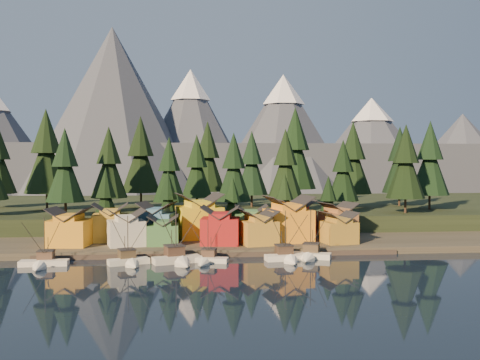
{
  "coord_description": "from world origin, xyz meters",
  "views": [
    {
      "loc": [
        -6.95,
        -101.01,
        20.95
      ],
      "look_at": [
        6.0,
        30.0,
        16.36
      ],
      "focal_mm": 40.0,
      "sensor_mm": 36.0,
      "label": 1
    }
  ],
  "objects": [
    {
      "name": "house_back_5",
      "position": [
        31.72,
        33.1,
        6.13
      ],
      "size": [
        9.59,
        9.66,
        8.82
      ],
      "rotation": [
        0.0,
        0.0,
        0.25
      ],
      "color": "#A26739",
      "rests_on": "shore_strip"
    },
    {
      "name": "house_back_2",
      "position": [
        -3.97,
        34.02,
        7.45
      ],
      "size": [
        12.52,
        11.86,
        11.32
      ],
      "rotation": [
        0.0,
        0.0,
        0.22
      ],
      "color": "yellow",
      "rests_on": "shore_strip"
    },
    {
      "name": "tree_hill_4",
      "position": [
        -22.0,
        75.0,
        22.25
      ],
      "size": [
        12.76,
        12.76,
        29.72
      ],
      "color": "#332319",
      "rests_on": "hillside"
    },
    {
      "name": "boat_5",
      "position": [
        19.08,
        10.78,
        2.34
      ],
      "size": [
        9.52,
        10.13,
        11.68
      ],
      "rotation": [
        0.0,
        0.0,
        -0.38
      ],
      "color": "silver",
      "rests_on": "ground"
    },
    {
      "name": "tree_hill_12",
      "position": [
        46.0,
        66.0,
        21.16
      ],
      "size": [
        11.91,
        11.91,
        27.74
      ],
      "color": "#332319",
      "rests_on": "hillside"
    },
    {
      "name": "tree_hill_11",
      "position": [
        38.0,
        50.0,
        17.63
      ],
      "size": [
        9.13,
        9.13,
        21.28
      ],
      "color": "#332319",
      "rests_on": "hillside"
    },
    {
      "name": "tree_shore_3",
      "position": [
        19.0,
        40.0,
        10.46
      ],
      "size": [
        7.05,
        7.05,
        16.41
      ],
      "color": "#332319",
      "rests_on": "shore_strip"
    },
    {
      "name": "tree_hill_8",
      "position": [
        14.0,
        72.0,
        19.66
      ],
      "size": [
        10.73,
        10.73,
        24.99
      ],
      "color": "#332319",
      "rests_on": "hillside"
    },
    {
      "name": "tree_hill_13",
      "position": [
        56.0,
        48.0,
        20.1
      ],
      "size": [
        11.07,
        11.07,
        25.8
      ],
      "color": "#332319",
      "rests_on": "hillside"
    },
    {
      "name": "house_front_2",
      "position": [
        -12.61,
        24.01,
        5.16
      ],
      "size": [
        7.11,
        7.17,
        6.96
      ],
      "rotation": [
        0.0,
        0.0,
        -0.0
      ],
      "color": "#3B6C3A",
      "rests_on": "shore_strip"
    },
    {
      "name": "boat_0",
      "position": [
        -35.66,
        7.83,
        1.99
      ],
      "size": [
        9.79,
        10.62,
        10.75
      ],
      "rotation": [
        0.0,
        0.0,
        0.03
      ],
      "color": "silver",
      "rests_on": "ground"
    },
    {
      "name": "mountain_ridge",
      "position": [
        -4.2,
        213.59,
        26.06
      ],
      "size": [
        560.0,
        190.0,
        90.0
      ],
      "color": "#4E5265",
      "rests_on": "ground"
    },
    {
      "name": "boat_1",
      "position": [
        -18.62,
        7.97,
        2.21
      ],
      "size": [
        8.95,
        9.53,
        11.02
      ],
      "rotation": [
        0.0,
        0.0,
        0.34
      ],
      "color": "beige",
      "rests_on": "ground"
    },
    {
      "name": "house_front_5",
      "position": [
        17.43,
        26.49,
        7.31
      ],
      "size": [
        11.92,
        11.13,
        11.06
      ],
      "rotation": [
        0.0,
        0.0,
        0.16
      ],
      "color": "orange",
      "rests_on": "shore_strip"
    },
    {
      "name": "ground",
      "position": [
        0.0,
        0.0,
        0.0
      ],
      "size": [
        500.0,
        500.0,
        0.0
      ],
      "primitive_type": "plane",
      "color": "black",
      "rests_on": "ground"
    },
    {
      "name": "tree_hill_2",
      "position": [
        -40.0,
        48.0,
        19.19
      ],
      "size": [
        10.36,
        10.36,
        24.12
      ],
      "color": "#332319",
      "rests_on": "hillside"
    },
    {
      "name": "tree_shore_4",
      "position": [
        31.0,
        40.0,
        10.05
      ],
      "size": [
        6.72,
        6.72,
        15.66
      ],
      "color": "#332319",
      "rests_on": "shore_strip"
    },
    {
      "name": "tree_hill_17",
      "position": [
        68.0,
        58.0,
        21.09
      ],
      "size": [
        11.85,
        11.85,
        27.61
      ],
      "color": "#332319",
      "rests_on": "hillside"
    },
    {
      "name": "boat_4",
      "position": [
        13.93,
        8.88,
        2.34
      ],
      "size": [
        9.36,
        10.01,
        11.7
      ],
      "rotation": [
        0.0,
        0.0,
        0.11
      ],
      "color": "white",
      "rests_on": "ground"
    },
    {
      "name": "boat_2",
      "position": [
        -8.79,
        8.29,
        2.56
      ],
      "size": [
        10.79,
        11.44,
        12.94
      ],
      "rotation": [
        0.0,
        0.0,
        0.31
      ],
      "color": "beige",
      "rests_on": "ground"
    },
    {
      "name": "house_front_6",
      "position": [
        28.91,
        22.56,
        5.4
      ],
      "size": [
        8.53,
        8.19,
        7.43
      ],
      "rotation": [
        0.0,
        0.0,
        0.17
      ],
      "color": "#A37B29",
      "rests_on": "shore_strip"
    },
    {
      "name": "house_back_0",
      "position": [
        -25.66,
        31.36,
        6.34
      ],
      "size": [
        9.06,
        8.75,
        9.22
      ],
      "rotation": [
        0.0,
        0.0,
        0.08
      ],
      "color": "gold",
      "rests_on": "shore_strip"
    },
    {
      "name": "tree_shore_1",
      "position": [
        -12.0,
        40.0,
        10.73
      ],
      "size": [
        7.26,
        7.26,
        16.91
      ],
      "color": "#332319",
      "rests_on": "shore_strip"
    },
    {
      "name": "tree_hill_14",
      "position": [
        64.0,
        72.0,
        20.61
      ],
      "size": [
        11.47,
        11.47,
        26.72
      ],
      "color": "#332319",
      "rests_on": "hillside"
    },
    {
      "name": "house_front_3",
      "position": [
        0.73,
        23.73,
        6.2
      ],
      "size": [
        9.87,
        9.52,
        8.95
      ],
      "rotation": [
        0.0,
        0.0,
        -0.14
      ],
      "color": "maroon",
      "rests_on": "shore_strip"
    },
    {
      "name": "boat_3",
      "position": [
        -3.1,
        8.44,
        1.83
      ],
      "size": [
        9.17,
        9.58,
        9.83
      ],
      "rotation": [
        0.0,
        0.0,
        -0.26
      ],
      "color": "beige",
      "rests_on": "ground"
    },
    {
      "name": "house_back_4",
      "position": [
        20.13,
        32.64,
        6.64
      ],
      "size": [
        10.28,
        9.99,
        9.78
      ],
      "rotation": [
        0.0,
        0.0,
        0.17
      ],
      "color": "maroon",
      "rests_on": "shore_strip"
    },
    {
      "name": "tree_shore_2",
      "position": [
        5.0,
        40.0,
        9.92
      ],
      "size": [
        6.62,
        6.62,
        15.43
      ],
      "color": "#332319",
      "rests_on": "shore_strip"
    },
    {
      "name": "tree_hill_5",
      "position": [
        -12.0,
        50.0,
        17.98
      ],
      "size": [
        9.41,
        9.41,
        21.92
      ],
      "color": "#332319",
      "rests_on": "hillside"
    },
    {
      "name": "shore_strip",
      "position": [
        0.0,
        40.0,
        0.75
      ],
      "size": [
        400.0,
        50.0,
        1.5
      ],
      "primitive_type": "cube",
      "color": "#363227",
      "rests_on": "ground"
    },
    {
      "name": "house_front_4",
      "position": [
        9.55,
        22.63,
        5.72
      ],
      "size": [
        9.44,
        9.92,
        8.04
      ],
      "rotation": [
        0.0,
        0.0,
        0.21
      ],
      "color": "#BA8B30",
      "rests_on": "shore_strip"
    },
    {
      "name": "house_front_0",
      "position": [
        -34.01,
        24.45,
        6.12
      ],
      "size": [
        9.71,
        9.28,
        8.8
      ],
      "rotation": [
        0.0,
        0.0,
        -0.12
      ],
      "color": "orange",
      "rests_on": "shore_strip"
    },
    {
      "name": "house_back_3",
      "position": [
        9.2,
        33.54,
        5.92
      ],
      "size": [
        8.83,
        8.0,
        8.42
      ],
      "rotation": [
        0.0,
        0.0,
        -0.08
      ],
      "color": "#498045",
      "rests_on": "shore_strip"
    },
    {
      "name": "tree_hill_3",
      "position": [
        -30.0,
        60.0,
        19.85
      ],
      "size": [
        10.88,
        10.88,
        25.34
      ],
      "color": "#332319",
      "rests_on": "hillside"
    },
    {
      "name": "tree_hill_15",
      "position": [
        0.0,
        82.0,
        21.72
      ],
      "size": [
        12.34,
        12.34,
        28.75
      ],
      "color": "#332319",
      "rests_on": "hillside"
    },
    {
      "name": "tree_hill_10",
      "position": [
        30.0,
        80.0,
        24.36
      ],
      "size": [
        14.41,
        14.41,
        33.58
      ],
      "color": "#332319",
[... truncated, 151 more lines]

